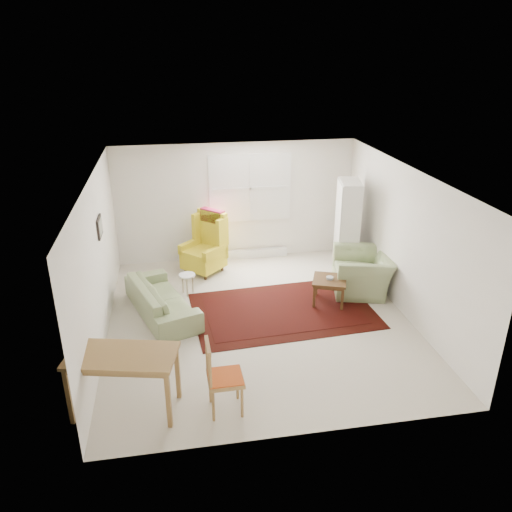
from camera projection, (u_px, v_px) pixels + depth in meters
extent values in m
cube|color=beige|center=(259.00, 320.00, 8.47)|extent=(5.00, 5.50, 0.01)
cube|color=white|center=(259.00, 175.00, 7.49)|extent=(5.00, 5.50, 0.01)
cube|color=white|center=(236.00, 202.00, 10.47)|extent=(5.00, 0.04, 2.50)
cube|color=white|center=(304.00, 346.00, 5.49)|extent=(5.00, 0.04, 2.50)
cube|color=white|center=(98.00, 263.00, 7.59)|extent=(0.04, 5.50, 2.50)
cube|color=white|center=(405.00, 242.00, 8.38)|extent=(0.04, 5.50, 2.50)
cube|color=white|center=(250.00, 188.00, 10.39)|extent=(1.72, 0.06, 1.42)
cube|color=white|center=(250.00, 188.00, 10.38)|extent=(1.60, 0.02, 1.30)
cube|color=silver|center=(251.00, 253.00, 10.90)|extent=(1.60, 0.12, 0.18)
cube|color=black|center=(100.00, 227.00, 7.89)|extent=(0.03, 0.42, 0.32)
cube|color=tan|center=(101.00, 227.00, 7.89)|extent=(0.01, 0.34, 0.24)
imported|color=#7D8D5E|center=(161.00, 293.00, 8.52)|extent=(1.35, 2.09, 0.78)
imported|color=#7D8D5E|center=(362.00, 268.00, 9.32)|extent=(1.26, 1.36, 0.90)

